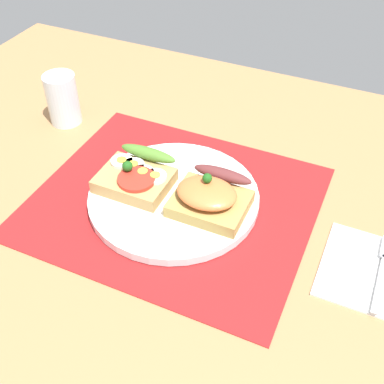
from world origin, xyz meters
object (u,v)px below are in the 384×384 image
at_px(fork, 382,270).
at_px(drinking_glass, 63,99).
at_px(sandwich_egg_tomato, 137,175).
at_px(sandwich_salmon, 210,196).
at_px(plate, 174,197).
at_px(napkin, 375,272).

distance_m(fork, drinking_glass, 0.60).
bearing_deg(fork, sandwich_egg_tomato, 178.26).
height_order(sandwich_egg_tomato, drinking_glass, drinking_glass).
distance_m(sandwich_salmon, drinking_glass, 0.36).
distance_m(sandwich_egg_tomato, sandwich_salmon, 0.12).
bearing_deg(plate, napkin, -2.93).
bearing_deg(drinking_glass, sandwich_salmon, -19.49).
height_order(sandwich_egg_tomato, sandwich_salmon, sandwich_salmon).
xyz_separation_m(sandwich_egg_tomato, napkin, (0.36, -0.01, -0.03)).
relative_size(plate, drinking_glass, 2.76).
height_order(plate, drinking_glass, drinking_glass).
bearing_deg(sandwich_egg_tomato, drinking_glass, 151.51).
bearing_deg(sandwich_salmon, sandwich_egg_tomato, 179.10).
bearing_deg(plate, sandwich_egg_tomato, -179.04).
height_order(plate, sandwich_egg_tomato, sandwich_egg_tomato).
height_order(sandwich_salmon, fork, sandwich_salmon).
bearing_deg(sandwich_egg_tomato, plate, 0.96).
bearing_deg(drinking_glass, plate, -22.76).
bearing_deg(plate, sandwich_salmon, -2.78).
bearing_deg(sandwich_egg_tomato, napkin, -2.28).
distance_m(plate, fork, 0.31).
relative_size(plate, napkin, 1.86).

